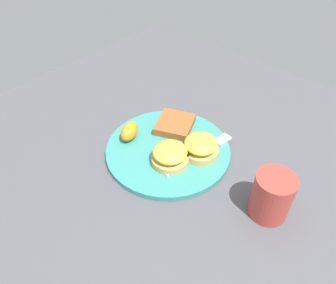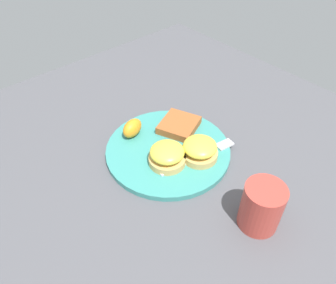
# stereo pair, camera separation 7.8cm
# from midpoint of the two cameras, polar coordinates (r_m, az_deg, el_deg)

# --- Properties ---
(ground_plane) EXTENTS (1.10, 1.10, 0.00)m
(ground_plane) POSITION_cam_midpoint_polar(r_m,az_deg,el_deg) (0.80, 2.78, -1.92)
(ground_plane) COLOR #4C4C51
(plate) EXTENTS (0.30, 0.30, 0.01)m
(plate) POSITION_cam_midpoint_polar(r_m,az_deg,el_deg) (0.80, 2.79, -1.56)
(plate) COLOR teal
(plate) RESTS_ON ground_plane
(sandwich_benedict_left) EXTENTS (0.09, 0.09, 0.05)m
(sandwich_benedict_left) POSITION_cam_midpoint_polar(r_m,az_deg,el_deg) (0.74, 2.86, -2.43)
(sandwich_benedict_left) COLOR tan
(sandwich_benedict_left) RESTS_ON plate
(sandwich_benedict_right) EXTENTS (0.09, 0.09, 0.05)m
(sandwich_benedict_right) POSITION_cam_midpoint_polar(r_m,az_deg,el_deg) (0.76, 8.47, -1.44)
(sandwich_benedict_right) COLOR tan
(sandwich_benedict_right) RESTS_ON plate
(hashbrown_patty) EXTENTS (0.12, 0.12, 0.02)m
(hashbrown_patty) POSITION_cam_midpoint_polar(r_m,az_deg,el_deg) (0.84, 4.58, 2.84)
(hashbrown_patty) COLOR #9D5328
(hashbrown_patty) RESTS_ON plate
(orange_wedge) EXTENTS (0.07, 0.05, 0.04)m
(orange_wedge) POSITION_cam_midpoint_polar(r_m,az_deg,el_deg) (0.82, -3.53, 2.32)
(orange_wedge) COLOR orange
(orange_wedge) RESTS_ON plate
(fork) EXTENTS (0.21, 0.05, 0.00)m
(fork) POSITION_cam_midpoint_polar(r_m,az_deg,el_deg) (0.78, 8.90, -2.38)
(fork) COLOR silver
(fork) RESTS_ON plate
(cup) EXTENTS (0.11, 0.08, 0.10)m
(cup) POSITION_cam_midpoint_polar(r_m,az_deg,el_deg) (0.67, 19.24, -10.79)
(cup) COLOR #B23D33
(cup) RESTS_ON ground_plane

